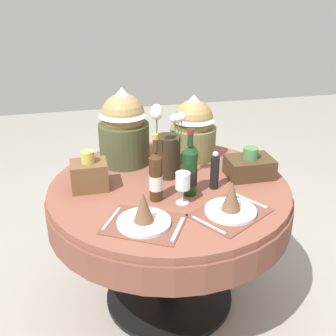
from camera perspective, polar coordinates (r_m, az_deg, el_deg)
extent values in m
plane|color=#9E998E|center=(2.60, 0.16, -17.34)|extent=(8.00, 8.00, 0.00)
cylinder|color=brown|center=(2.17, 0.18, -2.73)|extent=(1.26, 1.26, 0.04)
cylinder|color=brown|center=(2.22, 0.18, -4.87)|extent=(1.29, 1.29, 0.15)
cylinder|color=black|center=(2.37, 0.17, -10.59)|extent=(0.12, 0.12, 0.69)
cylinder|color=black|center=(2.59, 0.16, -17.09)|extent=(0.75, 0.75, 0.03)
cube|color=brown|center=(1.83, -3.36, -7.79)|extent=(0.42, 0.39, 0.00)
cylinder|color=white|center=(1.82, -3.37, -7.52)|extent=(0.24, 0.24, 0.02)
cone|color=brown|center=(1.78, -3.43, -5.41)|extent=(0.09, 0.09, 0.14)
cube|color=silver|center=(1.88, -7.86, -6.92)|extent=(0.10, 0.17, 0.00)
cube|color=silver|center=(1.79, 1.38, -8.45)|extent=(0.11, 0.17, 0.00)
cube|color=brown|center=(1.93, 8.67, -6.15)|extent=(0.43, 0.40, 0.00)
cylinder|color=white|center=(1.92, 8.69, -5.90)|extent=(0.24, 0.24, 0.02)
cone|color=brown|center=(1.89, 8.84, -3.86)|extent=(0.09, 0.09, 0.14)
cube|color=silver|center=(1.82, 5.65, -7.85)|extent=(0.11, 0.17, 0.00)
cube|color=silver|center=(2.04, 11.37, -4.45)|extent=(0.11, 0.17, 0.00)
cylinder|color=#332819|center=(2.21, -0.03, 1.66)|extent=(0.14, 0.14, 0.23)
sphere|color=white|center=(2.22, -1.57, 8.07)|extent=(0.06, 0.06, 0.06)
cylinder|color=#4C7038|center=(2.25, -1.55, 6.40)|extent=(0.01, 0.01, 0.09)
sphere|color=white|center=(2.07, 1.87, 7.11)|extent=(0.05, 0.05, 0.05)
cylinder|color=#4C7038|center=(2.10, 1.85, 5.29)|extent=(0.01, 0.01, 0.11)
sphere|color=white|center=(2.15, 1.00, 6.91)|extent=(0.05, 0.05, 0.05)
cylinder|color=#4C7038|center=(2.16, 0.99, 5.50)|extent=(0.01, 0.01, 0.08)
sphere|color=white|center=(2.06, 1.47, 7.00)|extent=(0.05, 0.05, 0.05)
cylinder|color=#4C7038|center=(2.09, 1.45, 5.20)|extent=(0.01, 0.01, 0.11)
sphere|color=white|center=(2.03, -1.61, 7.54)|extent=(0.06, 0.06, 0.06)
cylinder|color=#4C7038|center=(2.06, -1.59, 5.23)|extent=(0.01, 0.01, 0.13)
cylinder|color=#422814|center=(1.97, -1.70, -1.53)|extent=(0.06, 0.06, 0.22)
cylinder|color=silver|center=(1.98, -1.69, -1.99)|extent=(0.07, 0.07, 0.08)
cone|color=#422814|center=(1.92, -1.74, 1.85)|extent=(0.06, 0.06, 0.03)
cylinder|color=#422814|center=(1.89, -1.77, 3.47)|extent=(0.02, 0.02, 0.09)
cylinder|color=#B29933|center=(1.88, -1.78, 4.37)|extent=(0.03, 0.03, 0.02)
cylinder|color=#143819|center=(2.03, 3.01, -0.75)|extent=(0.08, 0.08, 0.22)
cylinder|color=black|center=(2.03, 3.00, -1.21)|extent=(0.08, 0.08, 0.08)
cone|color=#143819|center=(1.97, 3.10, 2.63)|extent=(0.08, 0.08, 0.03)
cylinder|color=#143819|center=(1.95, 3.14, 4.24)|extent=(0.03, 0.03, 0.08)
cylinder|color=maroon|center=(1.94, 3.16, 5.06)|extent=(0.03, 0.03, 0.02)
cylinder|color=silver|center=(1.99, 2.02, -4.80)|extent=(0.06, 0.06, 0.00)
cylinder|color=silver|center=(1.97, 2.04, -3.80)|extent=(0.01, 0.01, 0.07)
cylinder|color=silver|center=(1.94, 2.08, -1.78)|extent=(0.07, 0.07, 0.08)
cylinder|color=black|center=(2.10, 6.50, -0.65)|extent=(0.04, 0.04, 0.17)
sphere|color=#B7B7BC|center=(2.06, 6.63, 1.93)|extent=(0.03, 0.03, 0.03)
cylinder|color=#474C2D|center=(2.39, -6.09, 3.44)|extent=(0.29, 0.29, 0.24)
sphere|color=#9E7F4C|center=(2.34, -6.27, 7.31)|extent=(0.25, 0.25, 0.25)
cone|color=silver|center=(2.31, -6.36, 9.19)|extent=(0.28, 0.28, 0.16)
cylinder|color=olive|center=(2.47, 3.47, 3.64)|extent=(0.27, 0.27, 0.19)
sphere|color=#9E7F4C|center=(2.43, 3.55, 6.73)|extent=(0.23, 0.23, 0.23)
cone|color=silver|center=(2.40, 3.60, 8.44)|extent=(0.26, 0.26, 0.15)
cube|color=brown|center=(2.13, -10.88, -1.02)|extent=(0.18, 0.15, 0.15)
cylinder|color=gold|center=(2.09, -11.10, 1.51)|extent=(0.07, 0.07, 0.06)
cube|color=#47331E|center=(2.27, 11.28, 0.08)|extent=(0.25, 0.18, 0.11)
cylinder|color=#4C7F4C|center=(2.24, 11.45, 2.02)|extent=(0.08, 0.08, 0.06)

